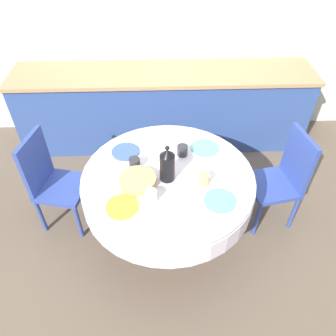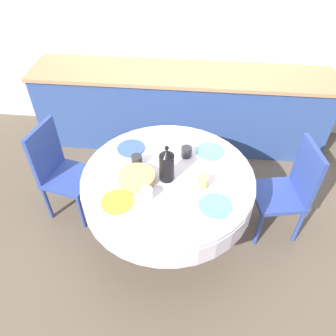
% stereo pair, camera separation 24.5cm
% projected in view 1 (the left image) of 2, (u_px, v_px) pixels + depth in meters
% --- Properties ---
extents(ground_plane, '(12.00, 12.00, 0.00)m').
position_uv_depth(ground_plane, '(168.00, 233.00, 3.01)').
color(ground_plane, brown).
extents(wall_back, '(7.00, 0.05, 2.60)m').
position_uv_depth(wall_back, '(162.00, 20.00, 3.42)').
color(wall_back, beige).
rests_on(wall_back, ground_plane).
extents(kitchen_counter, '(3.24, 0.64, 0.88)m').
position_uv_depth(kitchen_counter, '(164.00, 108.00, 3.76)').
color(kitchen_counter, '#2D4784').
rests_on(kitchen_counter, ground_plane).
extents(dining_table, '(1.35, 1.35, 0.73)m').
position_uv_depth(dining_table, '(168.00, 187.00, 2.60)').
color(dining_table, tan).
rests_on(dining_table, ground_plane).
extents(chair_left, '(0.47, 0.47, 0.93)m').
position_uv_depth(chair_left, '(282.00, 177.00, 2.84)').
color(chair_left, '#2D428E').
rests_on(chair_left, ground_plane).
extents(chair_right, '(0.48, 0.48, 0.93)m').
position_uv_depth(chair_right, '(52.00, 179.00, 2.81)').
color(chair_right, '#2D428E').
rests_on(chair_right, ground_plane).
extents(plate_near_left, '(0.23, 0.23, 0.01)m').
position_uv_depth(plate_near_left, '(122.00, 207.00, 2.27)').
color(plate_near_left, yellow).
rests_on(plate_near_left, dining_table).
extents(cup_near_left, '(0.09, 0.09, 0.09)m').
position_uv_depth(cup_near_left, '(151.00, 196.00, 2.30)').
color(cup_near_left, white).
rests_on(cup_near_left, dining_table).
extents(plate_near_right, '(0.23, 0.23, 0.01)m').
position_uv_depth(plate_near_right, '(220.00, 201.00, 2.32)').
color(plate_near_right, '#60BCB7').
rests_on(plate_near_right, dining_table).
extents(cup_near_right, '(0.09, 0.09, 0.09)m').
position_uv_depth(cup_near_right, '(204.00, 179.00, 2.43)').
color(cup_near_right, '#DBB766').
rests_on(cup_near_right, dining_table).
extents(plate_far_left, '(0.23, 0.23, 0.01)m').
position_uv_depth(plate_far_left, '(126.00, 152.00, 2.71)').
color(plate_far_left, '#3856AD').
rests_on(plate_far_left, dining_table).
extents(cup_far_left, '(0.09, 0.09, 0.09)m').
position_uv_depth(cup_far_left, '(135.00, 163.00, 2.55)').
color(cup_far_left, '#28282D').
rests_on(cup_far_left, dining_table).
extents(plate_far_right, '(0.23, 0.23, 0.01)m').
position_uv_depth(plate_far_right, '(205.00, 148.00, 2.75)').
color(plate_far_right, '#60BCB7').
rests_on(plate_far_right, dining_table).
extents(cup_far_right, '(0.09, 0.09, 0.09)m').
position_uv_depth(cup_far_right, '(182.00, 150.00, 2.67)').
color(cup_far_right, '#28282D').
rests_on(cup_far_right, dining_table).
extents(coffee_carafe, '(0.11, 0.11, 0.31)m').
position_uv_depth(coffee_carafe, '(167.00, 165.00, 2.40)').
color(coffee_carafe, black).
rests_on(coffee_carafe, dining_table).
extents(bread_basket, '(0.28, 0.28, 0.06)m').
position_uv_depth(bread_basket, '(138.00, 181.00, 2.43)').
color(bread_basket, tan).
rests_on(bread_basket, dining_table).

